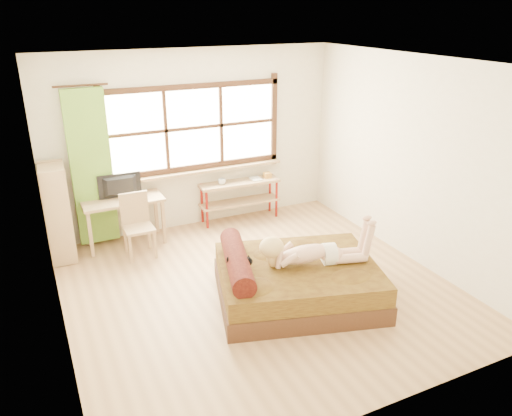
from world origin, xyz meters
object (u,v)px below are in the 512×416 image
woman (313,242)px  chair (137,221)px  bed (294,280)px  kitten (238,265)px  bookshelf (58,213)px  desk (123,205)px  pipe_shelf (240,192)px

woman → chair: woman is taller
bed → chair: 2.42m
bed → kitten: size_ratio=7.88×
woman → bookshelf: bookshelf is taller
woman → kitten: (-0.87, 0.15, -0.17)m
bed → chair: chair is taller
bed → chair: (-1.38, 1.98, 0.24)m
kitten → desk: desk is taller
bed → woman: bearing=-1.9°
woman → bookshelf: 3.47m
woman → desk: 2.93m
desk → chair: chair is taller
chair → kitten: bearing=-69.7°
desk → chair: 0.40m
bed → woman: 0.53m
kitten → chair: (-0.70, 1.89, -0.08)m
pipe_shelf → chair: bearing=-162.3°
woman → kitten: bearing=-173.8°
desk → pipe_shelf: 1.89m
woman → chair: bearing=143.6°
woman → pipe_shelf: (0.21, 2.53, -0.26)m
desk → bookshelf: (-0.88, -0.06, 0.06)m
woman → desk: woman is taller
woman → desk: bearing=140.7°
kitten → bookshelf: bearing=143.2°
pipe_shelf → woman: bearing=-92.4°
kitten → woman: bearing=6.2°
woman → desk: (-1.67, 2.41, -0.13)m
kitten → pipe_shelf: size_ratio=0.21×
chair → bookshelf: size_ratio=0.66×
bed → desk: same height
woman → bookshelf: size_ratio=0.98×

